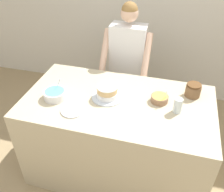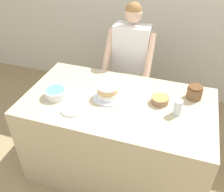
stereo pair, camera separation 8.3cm
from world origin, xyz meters
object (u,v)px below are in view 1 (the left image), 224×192
at_px(frosting_bowl_yellow, 160,98).
at_px(frosting_bowl_blue, 55,94).
at_px(ceramic_plate, 72,110).
at_px(person_baker, 128,58).
at_px(drinking_glass, 178,105).
at_px(cake, 107,93).
at_px(stoneware_jar, 193,90).

relative_size(frosting_bowl_yellow, frosting_bowl_blue, 0.75).
distance_m(frosting_bowl_blue, ceramic_plate, 0.27).
height_order(person_baker, frosting_bowl_yellow, person_baker).
xyz_separation_m(frosting_bowl_yellow, frosting_bowl_blue, (-0.93, -0.20, 0.01)).
xyz_separation_m(person_baker, ceramic_plate, (-0.25, -1.07, -0.01)).
height_order(frosting_bowl_blue, drinking_glass, frosting_bowl_blue).
bearing_deg(frosting_bowl_yellow, ceramic_plate, -154.35).
bearing_deg(drinking_glass, frosting_bowl_yellow, 146.20).
distance_m(person_baker, frosting_bowl_yellow, 0.87).
height_order(cake, frosting_bowl_yellow, frosting_bowl_yellow).
bearing_deg(frosting_bowl_blue, frosting_bowl_yellow, 12.29).
xyz_separation_m(frosting_bowl_blue, drinking_glass, (1.09, 0.09, 0.03)).
xyz_separation_m(frosting_bowl_yellow, drinking_glass, (0.16, -0.11, 0.03)).
bearing_deg(frosting_bowl_blue, drinking_glass, 4.91).
distance_m(cake, stoneware_jar, 0.79).
height_order(cake, ceramic_plate, cake).
distance_m(cake, frosting_bowl_blue, 0.48).
relative_size(drinking_glass, ceramic_plate, 0.67).
bearing_deg(cake, frosting_bowl_yellow, 8.12).
distance_m(frosting_bowl_yellow, ceramic_plate, 0.78).
relative_size(frosting_bowl_yellow, ceramic_plate, 0.77).
relative_size(person_baker, frosting_bowl_yellow, 10.11).
relative_size(frosting_bowl_blue, stoneware_jar, 1.48).
bearing_deg(cake, drinking_glass, -3.75).
distance_m(frosting_bowl_yellow, drinking_glass, 0.20).
bearing_deg(frosting_bowl_blue, ceramic_plate, -30.98).
bearing_deg(ceramic_plate, frosting_bowl_blue, 149.02).
relative_size(frosting_bowl_yellow, drinking_glass, 1.15).
bearing_deg(person_baker, frosting_bowl_yellow, -58.07).
height_order(person_baker, ceramic_plate, person_baker).
distance_m(cake, drinking_glass, 0.63).
distance_m(drinking_glass, ceramic_plate, 0.90).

